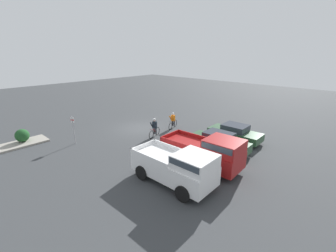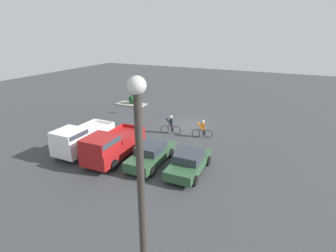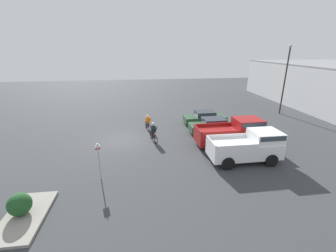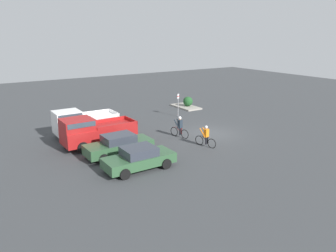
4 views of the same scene
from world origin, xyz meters
name	(u,v)px [view 4 (image 4 of 4)]	position (x,y,z in m)	size (l,w,h in m)	color
ground_plane	(211,133)	(0.00, 0.00, 0.00)	(80.00, 80.00, 0.00)	#383A3D
sedan_0	(139,158)	(-3.34, 8.44, 0.71)	(2.01, 4.38, 1.41)	#2D5133
sedan_1	(119,145)	(-0.54, 8.51, 0.74)	(1.98, 4.63, 1.47)	#2D5133
pickup_truck_0	(94,131)	(2.25, 9.24, 1.14)	(2.39, 5.42, 2.21)	maroon
pickup_truck_1	(82,122)	(5.06, 9.19, 1.15)	(2.30, 4.98, 2.19)	white
cyclist_0	(180,127)	(0.59, 2.75, 0.87)	(1.78, 0.62, 1.73)	black
cyclist_1	(206,136)	(-2.27, 2.41, 0.78)	(1.78, 0.62, 1.61)	black
fire_lane_sign	(178,102)	(6.17, -0.89, 1.43)	(0.15, 0.28, 2.37)	#9E9EA3
curb_island	(186,107)	(9.17, -3.96, 0.07)	(3.64, 1.87, 0.15)	gray
shrub	(188,101)	(9.02, -4.15, 0.68)	(1.07, 1.07, 1.07)	#1E4C23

